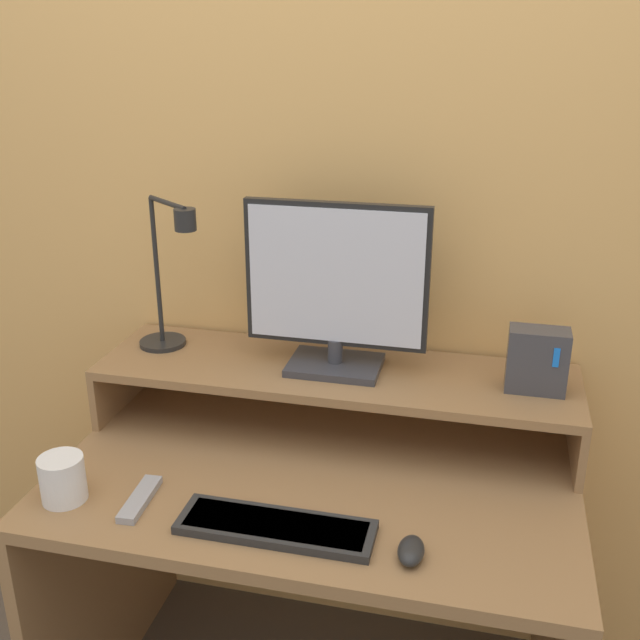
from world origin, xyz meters
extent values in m
cube|color=#E5AD60|center=(0.00, 0.76, 1.25)|extent=(6.00, 0.05, 2.50)
cube|color=olive|center=(0.00, 0.36, 0.71)|extent=(1.16, 0.72, 0.03)
cube|color=olive|center=(-0.56, 0.36, 0.35)|extent=(0.03, 0.72, 0.70)
cube|color=olive|center=(-0.57, 0.56, 0.80)|extent=(0.02, 0.32, 0.14)
cube|color=olive|center=(0.57, 0.56, 0.80)|extent=(0.02, 0.32, 0.14)
cube|color=olive|center=(0.00, 0.56, 0.88)|extent=(1.16, 0.32, 0.02)
cube|color=#38383D|center=(0.00, 0.56, 0.90)|extent=(0.22, 0.16, 0.02)
cylinder|color=#38383D|center=(0.00, 0.56, 0.93)|extent=(0.04, 0.04, 0.06)
cube|color=black|center=(0.00, 0.57, 1.12)|extent=(0.43, 0.02, 0.34)
cube|color=silver|center=(0.00, 0.55, 1.12)|extent=(0.41, 0.01, 0.32)
cylinder|color=black|center=(-0.47, 0.60, 0.89)|extent=(0.12, 0.12, 0.01)
cylinder|color=black|center=(-0.47, 0.60, 1.09)|extent=(0.01, 0.01, 0.37)
cylinder|color=black|center=(-0.40, 0.55, 1.27)|extent=(0.13, 0.11, 0.01)
cylinder|color=black|center=(-0.34, 0.50, 1.25)|extent=(0.05, 0.05, 0.05)
cube|color=#3D3D42|center=(0.46, 0.55, 0.96)|extent=(0.13, 0.07, 0.15)
cube|color=#1972F2|center=(0.50, 0.52, 0.99)|extent=(0.01, 0.00, 0.04)
cube|color=#282828|center=(-0.02, 0.13, 0.73)|extent=(0.39, 0.12, 0.02)
cube|color=black|center=(-0.02, 0.13, 0.74)|extent=(0.36, 0.09, 0.01)
ellipsoid|color=black|center=(0.25, 0.11, 0.74)|extent=(0.05, 0.09, 0.03)
cube|color=#99999E|center=(-0.33, 0.16, 0.73)|extent=(0.05, 0.16, 0.02)
cylinder|color=white|center=(-0.49, 0.13, 0.78)|extent=(0.09, 0.09, 0.10)
camera|label=1|loc=(0.35, -1.04, 1.65)|focal=42.00mm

